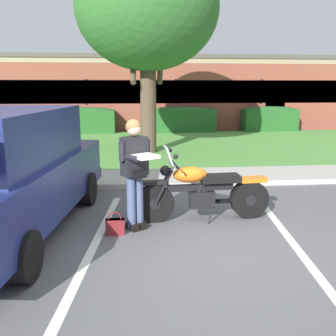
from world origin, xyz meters
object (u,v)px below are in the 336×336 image
object	(u,v)px
handbag	(115,225)
parked_suv_adjacent	(0,172)
hedge_right	(270,118)
brick_building	(165,92)
hedge_center_right	(180,119)
rider_person	(135,166)
motorcycle	(208,191)
hedge_center_left	(86,120)
shade_tree	(147,10)

from	to	relation	value
handbag	parked_suv_adjacent	bearing A→B (deg)	172.94
hedge_right	brick_building	distance (m)	7.95
hedge_center_right	rider_person	bearing A→B (deg)	-100.48
motorcycle	brick_building	bearing A→B (deg)	87.02
rider_person	hedge_center_left	distance (m)	12.53
motorcycle	parked_suv_adjacent	bearing A→B (deg)	-174.23
handbag	hedge_right	size ratio (longest dim) A/B	0.14
shade_tree	hedge_center_left	bearing A→B (deg)	115.14
shade_tree	hedge_center_right	world-z (taller)	shade_tree
hedge_center_left	hedge_right	size ratio (longest dim) A/B	1.01
parked_suv_adjacent	hedge_right	size ratio (longest dim) A/B	1.93
shade_tree	hedge_center_left	distance (m)	7.29
motorcycle	hedge_center_right	size ratio (longest dim) A/B	0.67
hedge_center_right	hedge_right	bearing A→B (deg)	0.00
rider_person	hedge_center_left	size ratio (longest dim) A/B	0.64
handbag	hedge_center_right	world-z (taller)	hedge_center_right
handbag	hedge_center_left	bearing A→B (deg)	98.13
shade_tree	hedge_right	bearing A→B (deg)	42.33
hedge_center_left	hedge_right	distance (m)	8.79
motorcycle	brick_building	world-z (taller)	brick_building
hedge_center_left	hedge_center_right	xyz separation A→B (m)	(4.40, -0.00, 0.00)
parked_suv_adjacent	handbag	bearing A→B (deg)	-7.06
handbag	shade_tree	bearing A→B (deg)	83.09
rider_person	brick_building	bearing A→B (deg)	83.48
rider_person	shade_tree	distance (m)	7.60
hedge_right	handbag	bearing A→B (deg)	-119.16
handbag	hedge_center_left	distance (m)	12.69
motorcycle	shade_tree	size ratio (longest dim) A/B	0.35
brick_building	hedge_center_left	bearing A→B (deg)	-123.57
hedge_right	brick_building	size ratio (longest dim) A/B	0.10
handbag	hedge_right	distance (m)	14.38
handbag	motorcycle	bearing A→B (deg)	19.20
motorcycle	hedge_center_left	world-z (taller)	motorcycle
hedge_right	parked_suv_adjacent	bearing A→B (deg)	-125.05
rider_person	handbag	size ratio (longest dim) A/B	4.74
hedge_center_left	brick_building	world-z (taller)	brick_building
parked_suv_adjacent	hedge_center_left	world-z (taller)	parked_suv_adjacent
motorcycle	shade_tree	xyz separation A→B (m)	(-0.66, 6.41, 3.99)
hedge_right	brick_building	xyz separation A→B (m)	(-4.54, 6.42, 1.20)
rider_person	hedge_center_right	size ratio (longest dim) A/B	0.51
rider_person	hedge_right	world-z (taller)	rider_person
rider_person	brick_building	xyz separation A→B (m)	(2.15, 18.77, 0.84)
parked_suv_adjacent	hedge_center_right	distance (m)	13.06
parked_suv_adjacent	hedge_center_left	bearing A→B (deg)	90.63
hedge_right	brick_building	world-z (taller)	brick_building
shade_tree	brick_building	bearing A→B (deg)	82.31
parked_suv_adjacent	brick_building	xyz separation A→B (m)	(4.12, 18.76, 0.89)
shade_tree	hedge_center_right	bearing A→B (deg)	72.56
parked_suv_adjacent	hedge_center_right	world-z (taller)	parked_suv_adjacent
rider_person	handbag	xyz separation A→B (m)	(-0.32, -0.20, -0.86)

